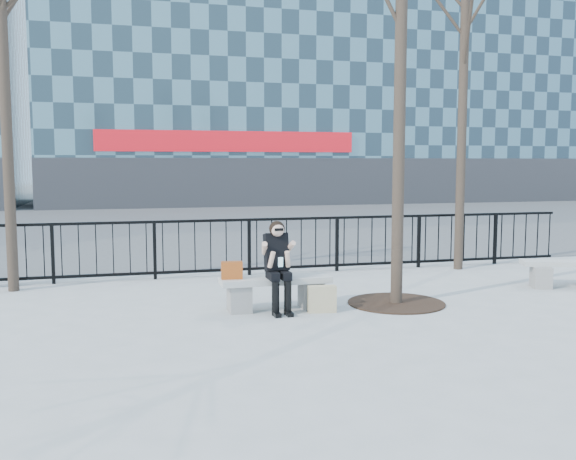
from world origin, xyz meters
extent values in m
plane|color=gray|center=(0.00, 0.00, 0.00)|extent=(120.00, 120.00, 0.00)
cube|color=#474747|center=(0.00, 15.00, 0.00)|extent=(60.00, 23.00, 0.01)
cube|color=black|center=(0.00, 3.00, 1.08)|extent=(14.00, 0.05, 0.05)
cube|color=black|center=(0.00, 3.00, 0.12)|extent=(14.00, 0.05, 0.05)
cube|color=#2D2D30|center=(3.00, 21.96, 1.20)|extent=(18.00, 0.08, 2.40)
cube|color=red|center=(3.00, 21.90, 3.20)|extent=(12.60, 0.12, 1.00)
cube|color=slate|center=(20.00, 27.00, 10.00)|extent=(16.00, 10.00, 20.00)
cube|color=#2D2D30|center=(20.00, 21.96, 1.20)|extent=(16.00, 0.08, 2.40)
cylinder|color=black|center=(1.90, -0.10, 3.75)|extent=(0.18, 0.18, 7.50)
cylinder|color=black|center=(-4.00, 2.50, 3.25)|extent=(0.18, 0.18, 6.50)
cylinder|color=black|center=(4.50, 2.60, 3.50)|extent=(0.18, 0.18, 7.00)
cylinder|color=black|center=(1.90, -0.10, 0.01)|extent=(1.50, 1.50, 0.02)
cube|color=slate|center=(-0.55, 0.00, 0.20)|extent=(0.32, 0.38, 0.40)
cube|color=slate|center=(0.55, 0.00, 0.20)|extent=(0.32, 0.38, 0.40)
cube|color=#97968F|center=(0.00, 0.00, 0.45)|extent=(1.65, 0.46, 0.09)
cube|color=slate|center=(4.88, 0.44, 0.19)|extent=(0.30, 0.36, 0.37)
cube|color=#97968F|center=(5.40, 0.44, 0.42)|extent=(1.54, 0.43, 0.08)
cube|color=#A04213|center=(-0.65, 0.02, 0.62)|extent=(0.32, 0.18, 0.25)
cube|color=beige|center=(0.61, -0.34, 0.20)|extent=(0.43, 0.21, 0.39)
camera|label=1|loc=(-2.21, -9.12, 2.18)|focal=40.00mm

